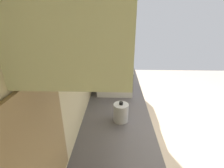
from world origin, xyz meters
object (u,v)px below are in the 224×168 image
at_px(oven_range, 118,75).
at_px(kettle, 121,112).
at_px(bowl, 119,71).
at_px(microwave, 115,77).

relative_size(oven_range, kettle, 5.70).
bearing_deg(bowl, microwave, 174.12).
distance_m(oven_range, microwave, 1.75).
relative_size(oven_range, bowl, 7.14).
bearing_deg(kettle, oven_range, 0.55).
distance_m(oven_range, bowl, 1.17).
relative_size(bowl, kettle, 0.80).
relative_size(microwave, bowl, 3.59).
xyz_separation_m(oven_range, kettle, (-2.35, -0.02, 0.51)).
height_order(oven_range, bowl, oven_range).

